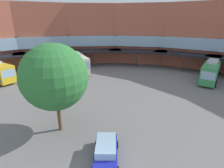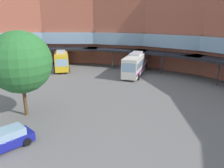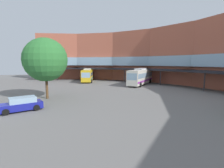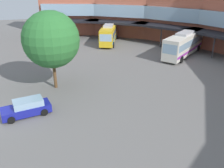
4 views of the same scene
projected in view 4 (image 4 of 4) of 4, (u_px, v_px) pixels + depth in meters
name	position (u px, v px, depth m)	size (l,w,h in m)	color
bus_2	(184.00, 44.00, 39.42)	(9.43, 11.06, 3.99)	silver
bus_3	(108.00, 34.00, 47.37)	(10.25, 6.01, 3.69)	gold
parked_car	(27.00, 108.00, 22.13)	(2.68, 4.67, 1.53)	navy
plaza_tree	(51.00, 40.00, 25.86)	(6.28, 6.28, 8.87)	brown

